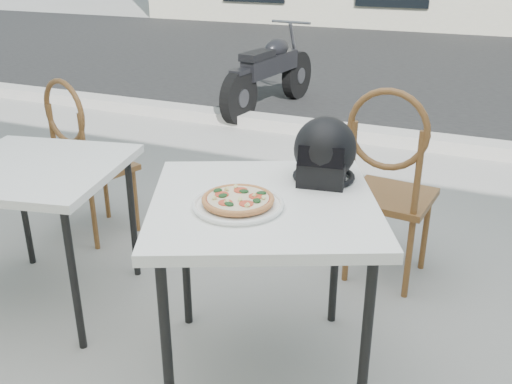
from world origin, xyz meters
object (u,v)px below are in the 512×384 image
at_px(cafe_table_main, 264,217).
at_px(motorcycle, 271,74).
at_px(plate, 238,205).
at_px(cafe_chair_side, 84,151).
at_px(pizza, 238,199).
at_px(cafe_chair_main, 389,178).
at_px(helmet, 325,153).
at_px(cafe_table_side, 35,178).

xyz_separation_m(cafe_table_main, motorcycle, (-1.61, 4.02, -0.33)).
distance_m(plate, cafe_chair_side, 1.66).
xyz_separation_m(pizza, cafe_chair_main, (0.36, 1.03, -0.23)).
bearing_deg(helmet, plate, -127.17).
bearing_deg(plate, cafe_chair_main, 70.46).
bearing_deg(plate, motorcycle, 110.61).
height_order(plate, helmet, helmet).
xyz_separation_m(pizza, cafe_table_side, (-1.14, 0.16, -0.16)).
relative_size(plate, pizza, 1.12).
height_order(cafe_chair_main, cafe_chair_side, cafe_chair_main).
distance_m(cafe_chair_main, cafe_table_side, 1.74).
bearing_deg(cafe_chair_side, pizza, 166.41).
bearing_deg(plate, cafe_table_main, 60.54).
xyz_separation_m(plate, cafe_chair_main, (0.36, 1.03, -0.21)).
height_order(cafe_table_main, cafe_chair_main, cafe_chair_main).
bearing_deg(pizza, plate, -84.88).
bearing_deg(cafe_chair_side, cafe_chair_main, -156.88).
xyz_separation_m(pizza, cafe_chair_side, (-1.42, 0.83, -0.27)).
height_order(cafe_table_main, motorcycle, motorcycle).
distance_m(cafe_table_main, pizza, 0.16).
bearing_deg(motorcycle, cafe_table_main, -61.11).
height_order(helmet, motorcycle, helmet).
distance_m(cafe_table_main, motorcycle, 4.34).
xyz_separation_m(cafe_table_main, cafe_chair_main, (0.31, 0.92, -0.13)).
bearing_deg(pizza, helmet, 61.83).
distance_m(cafe_chair_side, motorcycle, 3.30).
xyz_separation_m(cafe_table_main, plate, (-0.06, -0.10, 0.08)).
xyz_separation_m(cafe_table_side, motorcycle, (-0.41, 3.96, -0.27)).
height_order(pizza, cafe_table_side, pizza).
bearing_deg(pizza, motorcycle, 110.61).
height_order(plate, cafe_chair_main, cafe_chair_main).
bearing_deg(cafe_table_main, cafe_chair_main, 71.66).
relative_size(cafe_table_main, cafe_chair_side, 1.10).
xyz_separation_m(plate, helmet, (0.21, 0.39, 0.11)).
distance_m(pizza, cafe_chair_main, 1.12).
bearing_deg(motorcycle, cafe_chair_main, -51.17).
bearing_deg(cafe_table_main, plate, -119.46).
distance_m(plate, cafe_chair_main, 1.11).
distance_m(cafe_table_side, cafe_chair_side, 0.73).
xyz_separation_m(cafe_table_main, pizza, (-0.06, -0.10, 0.11)).
relative_size(cafe_table_side, motorcycle, 0.50).
xyz_separation_m(cafe_table_main, cafe_table_side, (-1.20, 0.06, -0.05)).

